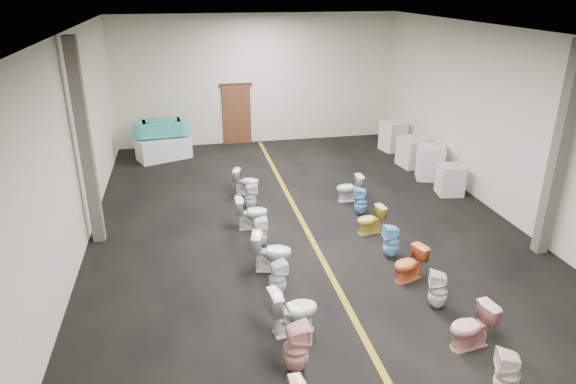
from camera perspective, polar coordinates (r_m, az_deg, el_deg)
The scene contains 32 objects.
floor at distance 11.79m, azimuth 2.66°, elevation -5.32°, with size 16.00×16.00×0.00m, color black.
ceiling at distance 10.49m, azimuth 3.12°, elevation 17.02°, with size 16.00×16.00×0.00m, color black.
wall_back at distance 18.58m, azimuth -3.36°, elevation 12.33°, with size 10.00×10.00×0.00m, color beige.
wall_left at distance 10.87m, azimuth -23.65°, elevation 3.20°, with size 16.00×16.00×0.00m, color beige.
wall_right at distance 13.07m, azimuth 24.76°, elevation 6.02°, with size 16.00×16.00×0.00m, color beige.
aisle_stripe at distance 11.79m, azimuth 2.66°, elevation -5.31°, with size 0.12×15.60×0.01m, color olive.
back_door at distance 18.67m, azimuth -5.71°, elevation 8.54°, with size 1.00×0.10×2.10m, color #562D19.
door_frame at distance 18.46m, azimuth -5.84°, elevation 11.78°, with size 1.15×0.08×0.10m, color #331C11.
column_left at distance 11.75m, azimuth -21.58°, elevation 4.87°, with size 0.25×0.25×4.50m, color #59544C.
column_right at distance 11.79m, azimuth 27.89°, elevation 3.86°, with size 0.25×0.25×4.50m, color #59544C.
display_table at distance 17.50m, azimuth -13.64°, elevation 4.77°, with size 1.67×0.84×0.74m, color silver.
bathtub at distance 17.31m, azimuth -13.85°, elevation 6.97°, with size 1.85×0.79×0.55m.
appliance_crate_a at distance 14.81m, azimuth 17.58°, elevation 1.30°, with size 0.64×0.64×0.83m, color beige.
appliance_crate_b at distance 15.81m, azimuth 15.51°, elevation 3.22°, with size 0.74×0.74×1.01m, color silver.
appliance_crate_c at distance 16.81m, azimuth 13.76°, elevation 4.36°, with size 0.82×0.82×0.92m, color beige.
appliance_crate_d at distance 18.25m, azimuth 11.60°, elevation 6.12°, with size 0.72×0.72×1.02m, color silver.
toilet_left_3 at distance 7.97m, azimuth 0.90°, elevation -16.94°, with size 0.38×0.39×0.84m, color #F4ABAC.
toilet_left_4 at distance 8.73m, azimuth 0.60°, elevation -12.99°, with size 0.47×0.82×0.84m, color silver.
toilet_left_5 at distance 9.67m, azimuth -1.16°, elevation -9.57°, with size 0.32×0.33×0.71m, color white.
toilet_left_6 at distance 10.44m, azimuth -1.79°, elevation -6.65°, with size 0.46×0.80×0.82m, color silver.
toilet_left_7 at distance 11.37m, azimuth -3.16°, elevation -4.46°, with size 0.31×0.32×0.69m, color white.
toilet_left_8 at distance 12.20m, azimuth -4.06°, elevation -2.31°, with size 0.43×0.76×0.78m, color silver.
toilet_left_9 at distance 13.20m, azimuth -4.20°, elevation -0.54°, with size 0.32×0.32×0.70m, color silver.
toilet_left_10 at distance 14.19m, azimuth -4.65°, elevation 1.15°, with size 0.40×0.70×0.71m, color silver.
toilet_right_2 at distance 8.20m, azimuth 23.19°, elevation -18.13°, with size 0.34×0.35×0.76m, color #F2E4C9.
toilet_right_3 at distance 8.93m, azimuth 19.72°, elevation -13.93°, with size 0.42×0.74×0.76m, color pink.
toilet_right_4 at distance 9.69m, azimuth 16.34°, elevation -10.43°, with size 0.33×0.34×0.74m, color silver.
toilet_right_5 at distance 10.41m, azimuth 13.33°, elevation -7.80°, with size 0.39×0.68×0.69m, color orange.
toilet_right_6 at distance 11.12m, azimuth 11.40°, elevation -5.39°, with size 0.34×0.35×0.75m, color #7CC9F5.
toilet_right_7 at distance 12.09m, azimuth 9.15°, elevation -3.09°, with size 0.37×0.65×0.67m, color #E1C349.
toilet_right_8 at distance 12.99m, azimuth 8.10°, elevation -1.04°, with size 0.33×0.33×0.72m, color #75ADEB.
toilet_right_9 at distance 13.80m, azimuth 6.84°, elevation 0.43°, with size 0.40×0.70×0.71m, color white.
Camera 1 is at (-2.63, -10.11, 5.47)m, focal length 32.00 mm.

